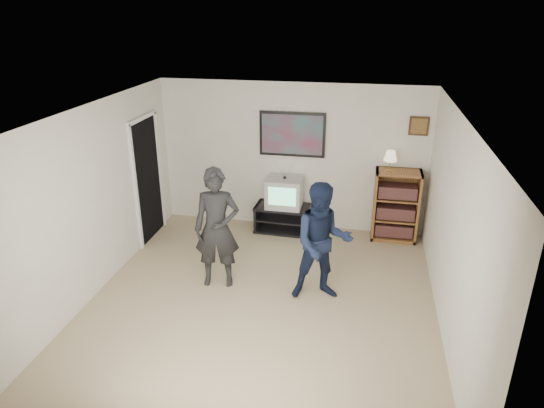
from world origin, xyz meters
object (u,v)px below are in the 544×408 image
(media_stand, at_px, (282,218))
(bookshelf, at_px, (396,206))
(person_tall, at_px, (217,228))
(person_short, at_px, (322,242))
(crt_television, at_px, (284,192))

(media_stand, xyz_separation_m, bookshelf, (1.88, 0.05, 0.37))
(person_tall, distance_m, person_short, 1.43)
(media_stand, distance_m, person_tall, 2.03)
(person_tall, height_order, person_short, person_tall)
(person_short, bearing_deg, bookshelf, 48.77)
(crt_television, height_order, person_short, person_short)
(bookshelf, height_order, person_tall, person_tall)
(crt_television, relative_size, person_short, 0.37)
(crt_television, bearing_deg, media_stand, -179.49)
(media_stand, xyz_separation_m, person_short, (0.86, -1.91, 0.58))
(bookshelf, bearing_deg, person_tall, -142.17)
(crt_television, xyz_separation_m, person_tall, (-0.61, -1.85, 0.14))
(crt_television, relative_size, person_tall, 0.35)
(bookshelf, height_order, person_short, person_short)
(crt_television, xyz_separation_m, bookshelf, (1.84, 0.05, -0.11))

